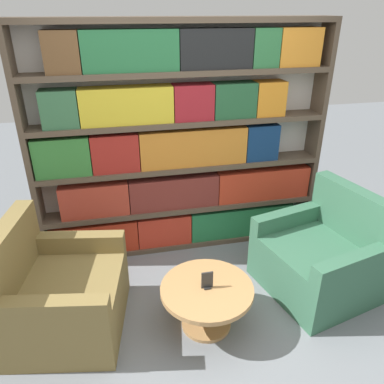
{
  "coord_description": "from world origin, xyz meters",
  "views": [
    {
      "loc": [
        -0.65,
        -1.93,
        2.33
      ],
      "look_at": [
        -0.05,
        0.8,
        0.95
      ],
      "focal_mm": 35.0,
      "sensor_mm": 36.0,
      "label": 1
    }
  ],
  "objects": [
    {
      "name": "armchair_left",
      "position": [
        -1.17,
        0.5,
        0.31
      ],
      "size": [
        1.0,
        1.05,
        0.92
      ],
      "rotation": [
        0.0,
        0.0,
        1.39
      ],
      "color": "olive",
      "rests_on": "ground_plane"
    },
    {
      "name": "coffee_table",
      "position": [
        -0.05,
        0.26,
        0.28
      ],
      "size": [
        0.73,
        0.73,
        0.39
      ],
      "color": "#AD7F4C",
      "rests_on": "ground_plane"
    },
    {
      "name": "table_sign",
      "position": [
        -0.05,
        0.26,
        0.45
      ],
      "size": [
        0.09,
        0.06,
        0.14
      ],
      "color": "black",
      "rests_on": "coffee_table"
    },
    {
      "name": "ground_plane",
      "position": [
        0.0,
        0.0,
        0.0
      ],
      "size": [
        14.0,
        14.0,
        0.0
      ],
      "primitive_type": "plane",
      "color": "slate"
    },
    {
      "name": "bookshelf",
      "position": [
        -0.02,
        1.5,
        1.1
      ],
      "size": [
        2.86,
        0.3,
        2.26
      ],
      "color": "silver",
      "rests_on": "ground_plane"
    },
    {
      "name": "armchair_right",
      "position": [
        1.07,
        0.51,
        0.31
      ],
      "size": [
        1.04,
        1.08,
        0.92
      ],
      "rotation": [
        0.0,
        0.0,
        -1.33
      ],
      "color": "#336047",
      "rests_on": "ground_plane"
    }
  ]
}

